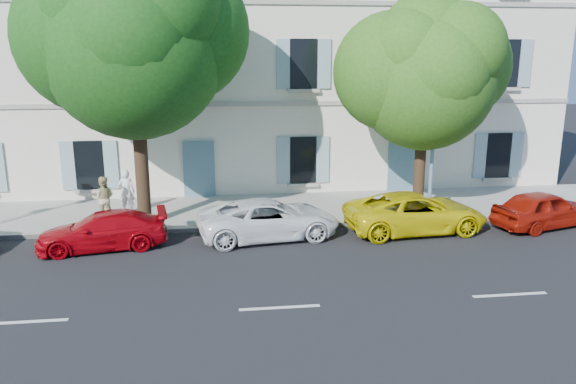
{
  "coord_description": "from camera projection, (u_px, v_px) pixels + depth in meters",
  "views": [
    {
      "loc": [
        -1.38,
        -16.59,
        6.15
      ],
      "look_at": [
        0.97,
        2.0,
        1.4
      ],
      "focal_mm": 35.0,
      "sensor_mm": 36.0,
      "label": 1
    }
  ],
  "objects": [
    {
      "name": "car_white_coupe",
      "position": [
        269.0,
        219.0,
        18.8
      ],
      "size": [
        4.96,
        2.78,
        1.31
      ],
      "primitive_type": "imported",
      "rotation": [
        0.0,
        0.0,
        1.7
      ],
      "color": "white",
      "rests_on": "ground"
    },
    {
      "name": "car_red_coupe",
      "position": [
        102.0,
        231.0,
        17.8
      ],
      "size": [
        4.23,
        2.21,
        1.17
      ],
      "primitive_type": "imported",
      "rotation": [
        0.0,
        0.0,
        4.86
      ],
      "color": "#A1040D",
      "rests_on": "ground"
    },
    {
      "name": "car_yellow_supercar",
      "position": [
        415.0,
        212.0,
        19.46
      ],
      "size": [
        5.07,
        2.64,
        1.36
      ],
      "primitive_type": "imported",
      "rotation": [
        0.0,
        0.0,
        1.65
      ],
      "color": "#D9C709",
      "rests_on": "ground"
    },
    {
      "name": "ground",
      "position": [
        266.0,
        252.0,
        17.63
      ],
      "size": [
        90.0,
        90.0,
        0.0
      ],
      "primitive_type": "plane",
      "color": "black"
    },
    {
      "name": "pedestrian_b",
      "position": [
        103.0,
        198.0,
        20.22
      ],
      "size": [
        0.82,
        0.66,
        1.61
      ],
      "primitive_type": "imported",
      "rotation": [
        0.0,
        0.0,
        3.21
      ],
      "color": "tan",
      "rests_on": "sidewalk"
    },
    {
      "name": "street_lamp",
      "position": [
        437.0,
        104.0,
        20.02
      ],
      "size": [
        0.33,
        1.56,
        7.28
      ],
      "color": "#7293BF",
      "rests_on": "sidewalk"
    },
    {
      "name": "car_red_hatchback",
      "position": [
        544.0,
        209.0,
        19.93
      ],
      "size": [
        4.19,
        2.59,
        1.33
      ],
      "primitive_type": "imported",
      "rotation": [
        0.0,
        0.0,
        1.85
      ],
      "color": "#941409",
      "rests_on": "ground"
    },
    {
      "name": "tree_left",
      "position": [
        134.0,
        48.0,
        18.45
      ],
      "size": [
        6.09,
        6.09,
        9.43
      ],
      "color": "#3A2819",
      "rests_on": "sidewalk"
    },
    {
      "name": "building",
      "position": [
        245.0,
        53.0,
        25.97
      ],
      "size": [
        28.0,
        7.0,
        12.0
      ],
      "primitive_type": "cube",
      "color": "silver",
      "rests_on": "ground"
    },
    {
      "name": "tree_right",
      "position": [
        425.0,
        80.0,
        19.96
      ],
      "size": [
        5.01,
        5.01,
        7.73
      ],
      "color": "#3A2819",
      "rests_on": "sidewalk"
    },
    {
      "name": "kerb",
      "position": [
        260.0,
        227.0,
        19.81
      ],
      "size": [
        36.0,
        0.16,
        0.16
      ],
      "primitive_type": "cube",
      "color": "#9E998E",
      "rests_on": "ground"
    },
    {
      "name": "sidewalk",
      "position": [
        256.0,
        210.0,
        21.9
      ],
      "size": [
        36.0,
        4.5,
        0.15
      ],
      "primitive_type": "cube",
      "color": "#A09E96",
      "rests_on": "ground"
    },
    {
      "name": "pedestrian_a",
      "position": [
        127.0,
        192.0,
        21.07
      ],
      "size": [
        0.63,
        0.44,
        1.67
      ],
      "primitive_type": "imported",
      "rotation": [
        0.0,
        0.0,
        3.08
      ],
      "color": "white",
      "rests_on": "sidewalk"
    }
  ]
}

